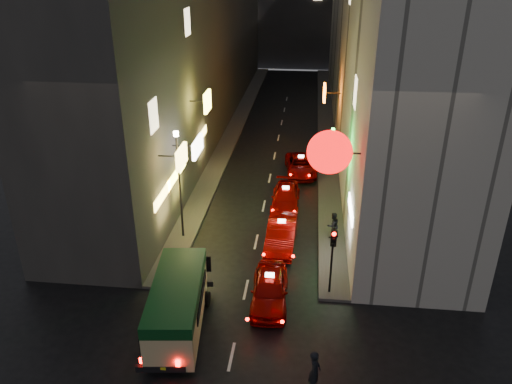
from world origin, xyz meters
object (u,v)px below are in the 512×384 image
(traffic_light, at_px, (333,247))
(lamp_post, at_px, (179,178))
(taxi_near, at_px, (270,287))
(minibus, at_px, (177,301))
(pedestrian_crossing, at_px, (315,369))

(traffic_light, xyz_separation_m, lamp_post, (-8.20, 4.53, 1.04))
(taxi_near, bearing_deg, minibus, -147.63)
(minibus, height_order, traffic_light, traffic_light)
(minibus, height_order, taxi_near, minibus)
(taxi_near, distance_m, traffic_light, 3.44)
(minibus, xyz_separation_m, pedestrian_crossing, (5.77, -2.65, -0.52))
(pedestrian_crossing, xyz_separation_m, traffic_light, (0.70, 5.78, 1.68))
(minibus, relative_size, pedestrian_crossing, 2.88)
(taxi_near, height_order, lamp_post, lamp_post)
(taxi_near, relative_size, pedestrian_crossing, 2.61)
(minibus, height_order, lamp_post, lamp_post)
(taxi_near, bearing_deg, traffic_light, 15.78)
(taxi_near, relative_size, traffic_light, 1.50)
(taxi_near, bearing_deg, lamp_post, 135.52)
(pedestrian_crossing, bearing_deg, minibus, 70.78)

